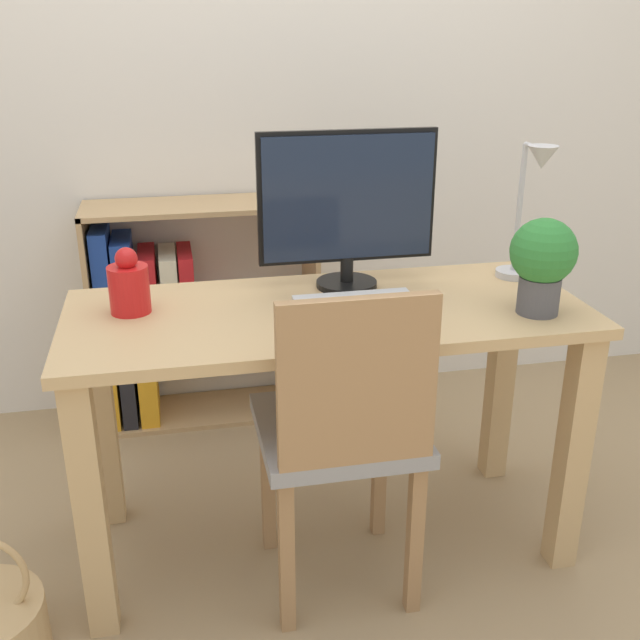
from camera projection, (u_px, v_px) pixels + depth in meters
name	position (u px, v px, depth m)	size (l,w,h in m)	color
ground_plane	(327.00, 537.00, 2.21)	(10.00, 10.00, 0.00)	#997F5B
wall_back	(267.00, 57.00, 2.65)	(8.00, 0.05, 2.60)	silver
desk	(328.00, 361.00, 1.99)	(1.35, 0.57, 0.73)	tan
monitor	(348.00, 203.00, 2.01)	(0.49, 0.17, 0.43)	black
keyboard	(355.00, 301.00, 1.96)	(0.32, 0.12, 0.02)	silver
vase	(129.00, 286.00, 1.89)	(0.10, 0.10, 0.17)	red
desk_lamp	(530.00, 200.00, 2.04)	(0.10, 0.19, 0.39)	#B7B7BC
potted_plant	(543.00, 260.00, 1.85)	(0.17, 0.17, 0.25)	#4C4C51
chair	(344.00, 430.00, 1.82)	(0.40, 0.40, 0.88)	gray
bookshelf	(167.00, 315.00, 2.74)	(0.81, 0.28, 0.82)	tan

